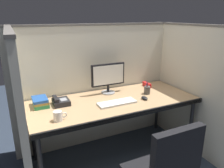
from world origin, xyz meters
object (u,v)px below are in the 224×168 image
object	(u,v)px
coffee_mug	(58,116)
red_stapler	(147,85)
computer_mouse	(144,98)
desk_phone	(61,102)
keyboard_main	(117,103)
desk	(114,105)
monitor_center	(108,76)
pen_cup	(147,90)
book_stack	(41,102)

from	to	relation	value
coffee_mug	red_stapler	xyz separation A→B (m)	(1.30, 0.48, -0.02)
computer_mouse	coffee_mug	size ratio (longest dim) A/B	0.76
coffee_mug	desk_phone	xyz separation A→B (m)	(0.10, 0.37, -0.01)
keyboard_main	red_stapler	world-z (taller)	red_stapler
desk	keyboard_main	xyz separation A→B (m)	(-0.01, -0.10, 0.06)
desk_phone	desk	bearing A→B (deg)	-14.50
keyboard_main	desk_phone	distance (m)	0.61
red_stapler	coffee_mug	bearing A→B (deg)	-159.82
keyboard_main	red_stapler	distance (m)	0.72
computer_mouse	monitor_center	bearing A→B (deg)	127.52
keyboard_main	red_stapler	xyz separation A→B (m)	(0.63, 0.35, 0.02)
keyboard_main	coffee_mug	bearing A→B (deg)	-169.45
keyboard_main	pen_cup	xyz separation A→B (m)	(0.48, 0.12, 0.04)
red_stapler	computer_mouse	bearing A→B (deg)	-127.50
computer_mouse	pen_cup	bearing A→B (deg)	47.31
keyboard_main	pen_cup	size ratio (longest dim) A/B	2.81
red_stapler	desk_phone	bearing A→B (deg)	-174.85
keyboard_main	pen_cup	distance (m)	0.49
keyboard_main	book_stack	distance (m)	0.82
keyboard_main	computer_mouse	distance (m)	0.34
desk	computer_mouse	xyz separation A→B (m)	(0.33, -0.12, 0.07)
computer_mouse	pen_cup	xyz separation A→B (m)	(0.13, 0.14, 0.03)
desk	red_stapler	bearing A→B (deg)	22.63
desk	coffee_mug	size ratio (longest dim) A/B	15.08
computer_mouse	book_stack	xyz separation A→B (m)	(-1.11, 0.32, 0.03)
computer_mouse	coffee_mug	world-z (taller)	coffee_mug
coffee_mug	desk_phone	distance (m)	0.38
book_stack	keyboard_main	bearing A→B (deg)	-21.01
book_stack	desk_phone	xyz separation A→B (m)	(0.20, -0.05, -0.01)
pen_cup	book_stack	bearing A→B (deg)	172.06
desk	pen_cup	size ratio (longest dim) A/B	12.42
desk	keyboard_main	bearing A→B (deg)	-98.82
desk	book_stack	distance (m)	0.81
computer_mouse	red_stapler	xyz separation A→B (m)	(0.29, 0.38, 0.01)
monitor_center	book_stack	bearing A→B (deg)	-175.82
coffee_mug	monitor_center	bearing A→B (deg)	33.48
book_stack	red_stapler	xyz separation A→B (m)	(1.40, 0.06, -0.02)
pen_cup	book_stack	xyz separation A→B (m)	(-1.24, 0.17, -0.00)
book_stack	desk	bearing A→B (deg)	-14.21
desk	computer_mouse	world-z (taller)	computer_mouse
book_stack	red_stapler	bearing A→B (deg)	2.45
computer_mouse	desk_phone	size ratio (longest dim) A/B	0.51
computer_mouse	book_stack	bearing A→B (deg)	164.08
coffee_mug	book_stack	bearing A→B (deg)	103.10
monitor_center	keyboard_main	distance (m)	0.41
keyboard_main	book_stack	size ratio (longest dim) A/B	2.01
coffee_mug	desk	bearing A→B (deg)	17.91
desk	book_stack	bearing A→B (deg)	165.79
desk	desk_phone	world-z (taller)	desk_phone
keyboard_main	computer_mouse	world-z (taller)	computer_mouse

